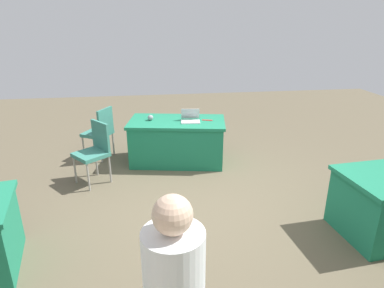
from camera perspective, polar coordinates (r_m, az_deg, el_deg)
The scene contains 7 objects.
ground_plane at distance 4.69m, azimuth 0.43°, elevation -10.42°, with size 14.40×14.40×0.00m, color brown.
table_foreground at distance 5.92m, azimuth -2.54°, elevation 0.50°, with size 1.78×1.16×0.76m.
chair_tucked_right at distance 6.25m, azimuth -15.37°, elevation 2.32°, with size 0.60×0.60×0.94m.
chair_by_pillar at distance 5.33m, azimuth -16.29°, elevation -0.80°, with size 0.62×0.62×0.95m.
laptop_silver at distance 5.73m, azimuth -0.26°, elevation 4.24°, with size 0.35×0.32×0.21m.
yarn_ball at distance 5.84m, azimuth -7.11°, elevation 4.48°, with size 0.10×0.10×0.10m, color gray.
scissors_red at distance 5.81m, azimuth 2.62°, elevation 4.08°, with size 0.18×0.04×0.01m, color red.
Camera 1 is at (0.60, 3.97, 2.43)m, focal length 31.27 mm.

